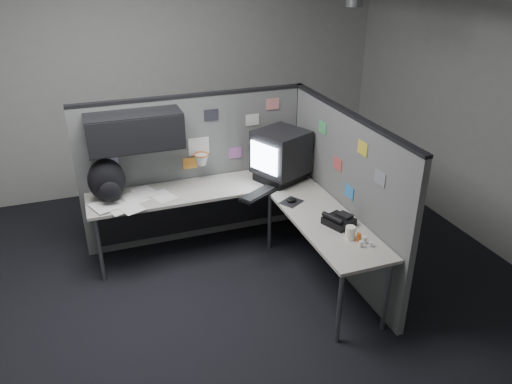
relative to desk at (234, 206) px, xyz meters
name	(u,v)px	position (x,y,z in m)	size (l,w,h in m)	color
room	(307,68)	(0.41, -0.70, 1.48)	(5.62, 5.62, 3.22)	black
partition_back	(181,157)	(-0.40, 0.53, 0.38)	(2.44, 0.42, 1.63)	#5E615F
partition_right	(343,194)	(0.95, -0.49, 0.21)	(0.07, 2.23, 1.63)	#5E615F
desk	(234,206)	(0.00, 0.00, 0.00)	(2.31, 2.11, 0.73)	#AEAA9D
monitor	(281,155)	(0.59, 0.20, 0.39)	(0.62, 0.62, 0.54)	black
keyboard	(258,194)	(0.23, -0.09, 0.13)	(0.45, 0.35, 0.04)	black
mouse	(291,201)	(0.48, -0.33, 0.13)	(0.26, 0.25, 0.04)	black
phone	(338,220)	(0.70, -0.87, 0.16)	(0.29, 0.30, 0.11)	black
bottles	(363,241)	(0.74, -1.23, 0.15)	(0.12, 0.15, 0.07)	silver
cup	(350,233)	(0.68, -1.12, 0.18)	(0.09, 0.09, 0.12)	white
papers	(133,201)	(-0.96, 0.20, 0.13)	(0.86, 0.63, 0.02)	white
backpack	(107,181)	(-1.17, 0.31, 0.33)	(0.41, 0.39, 0.43)	black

